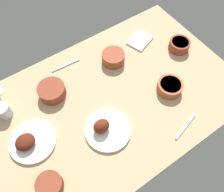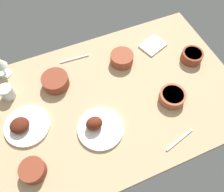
{
  "view_description": "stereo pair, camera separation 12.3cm",
  "coord_description": "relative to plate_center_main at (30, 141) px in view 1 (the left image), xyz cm",
  "views": [
    {
      "loc": [
        35.05,
        51.42,
        112.01
      ],
      "look_at": [
        0.0,
        0.0,
        6.0
      ],
      "focal_mm": 36.8,
      "sensor_mm": 36.0,
      "label": 1
    },
    {
      "loc": [
        24.28,
        57.3,
        112.01
      ],
      "look_at": [
        0.0,
        0.0,
        6.0
      ],
      "focal_mm": 36.8,
      "sensor_mm": 36.0,
      "label": 2
    }
  ],
  "objects": [
    {
      "name": "bowl_onions",
      "position": [
        -61.86,
        -19.43,
        1.38
      ],
      "size": [
        13.47,
        13.47,
        6.17
      ],
      "color": "brown",
      "rests_on": "dining_table"
    },
    {
      "name": "fork_loose",
      "position": [
        -67.92,
        36.31,
        -1.56
      ],
      "size": [
        17.33,
        5.23,
        0.8
      ],
      "primitive_type": "cube",
      "rotation": [
        0.0,
        0.0,
        0.25
      ],
      "color": "silver",
      "rests_on": "dining_table"
    },
    {
      "name": "folded_napkin",
      "position": [
        -84.93,
        -23.24,
        -1.36
      ],
      "size": [
        17.7,
        15.53,
        1.2
      ],
      "primitive_type": "cube",
      "rotation": [
        0.0,
        0.0,
        0.34
      ],
      "color": "white",
      "rests_on": "dining_table"
    },
    {
      "name": "bowl_pasta",
      "position": [
        -75.96,
        14.51,
        0.93
      ],
      "size": [
        13.76,
        13.76,
        5.31
      ],
      "color": "#A35133",
      "rests_on": "dining_table"
    },
    {
      "name": "plate_center_main",
      "position": [
        0.0,
        0.0,
        0.0
      ],
      "size": [
        22.84,
        22.84,
        6.92
      ],
      "color": "white",
      "rests_on": "dining_table"
    },
    {
      "name": "bowl_soup",
      "position": [
        -21.49,
        -18.96,
        1.45
      ],
      "size": [
        14.69,
        14.69,
        6.31
      ],
      "color": "brown",
      "rests_on": "dining_table"
    },
    {
      "name": "dining_table",
      "position": [
        -46.79,
        1.3,
        -3.96
      ],
      "size": [
        140.0,
        90.0,
        4.0
      ],
      "primitive_type": "cube",
      "color": "tan",
      "rests_on": "ground"
    },
    {
      "name": "spoon_loose",
      "position": [
        -36.56,
        -32.26,
        -1.56
      ],
      "size": [
        17.57,
        1.9,
        0.8
      ],
      "primitive_type": "cube",
      "rotation": [
        0.0,
        0.0,
        6.23
      ],
      "color": "silver",
      "rests_on": "dining_table"
    },
    {
      "name": "plate_far_side",
      "position": [
        -33.66,
        15.16,
        0.11
      ],
      "size": [
        23.21,
        23.21,
        8.41
      ],
      "color": "white",
      "rests_on": "dining_table"
    },
    {
      "name": "water_tumbler",
      "position": [
        4.18,
        -21.7,
        1.82
      ],
      "size": [
        7.32,
        7.32,
        7.56
      ],
      "primitive_type": "cylinder",
      "color": "silver",
      "rests_on": "dining_table"
    },
    {
      "name": "bowl_cream",
      "position": [
        1.02,
        23.42,
        1.12
      ],
      "size": [
        11.61,
        11.61,
        5.67
      ],
      "color": "brown",
      "rests_on": "dining_table"
    },
    {
      "name": "bowl_sauce",
      "position": [
        -100.84,
        -4.99,
        1.2
      ],
      "size": [
        12.37,
        12.37,
        5.82
      ],
      "color": "brown",
      "rests_on": "dining_table"
    }
  ]
}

